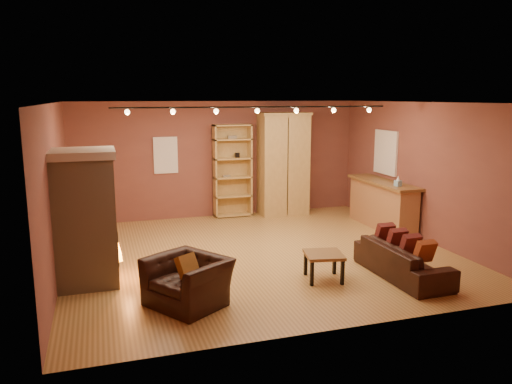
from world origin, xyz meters
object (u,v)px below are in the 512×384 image
object	(u,v)px
coffee_table	(324,257)
bar_counter	(382,204)
bookcase	(232,170)
armchair	(188,273)
fireplace	(86,218)
loveseat	(403,254)
armoire	(283,164)

from	to	relation	value
coffee_table	bar_counter	bearing A→B (deg)	44.43
bookcase	armchair	xyz separation A→B (m)	(-1.98, -5.03, -0.69)
fireplace	armchair	distance (m)	1.96
bookcase	bar_counter	xyz separation A→B (m)	(2.92, -2.12, -0.61)
fireplace	coffee_table	bearing A→B (deg)	-15.42
bookcase	loveseat	xyz separation A→B (m)	(1.56, -4.98, -0.76)
fireplace	bookcase	size ratio (longest dim) A/B	0.94
fireplace	armchair	bearing A→B (deg)	-44.12
coffee_table	bookcase	bearing A→B (deg)	93.27
bookcase	armoire	world-z (taller)	armoire
bookcase	armchair	bearing A→B (deg)	-111.46
fireplace	armoire	bearing A→B (deg)	37.57
loveseat	fireplace	bearing A→B (deg)	74.84
fireplace	bookcase	xyz separation A→B (m)	(3.32, 3.73, 0.09)
bar_counter	armchair	world-z (taller)	bar_counter
armoire	armchair	distance (m)	5.87
fireplace	bookcase	world-z (taller)	bookcase
armoire	bar_counter	bearing A→B (deg)	-49.26
fireplace	armoire	xyz separation A→B (m)	(4.59, 3.53, 0.21)
armoire	coffee_table	size ratio (longest dim) A/B	3.67
fireplace	bar_counter	xyz separation A→B (m)	(6.24, 1.61, -0.52)
loveseat	coffee_table	world-z (taller)	loveseat
bar_counter	loveseat	world-z (taller)	bar_counter
armchair	bookcase	bearing A→B (deg)	124.65
bar_counter	loveseat	xyz separation A→B (m)	(-1.36, -2.85, -0.16)
bar_counter	armchair	bearing A→B (deg)	-149.29
bookcase	loveseat	size ratio (longest dim) A/B	1.19
armchair	fireplace	bearing A→B (deg)	-168.01
bar_counter	coffee_table	xyz separation A→B (m)	(-2.65, -2.60, -0.16)
fireplace	loveseat	bearing A→B (deg)	-14.31
coffee_table	armchair	bearing A→B (deg)	-172.11
bar_counter	coffee_table	world-z (taller)	bar_counter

